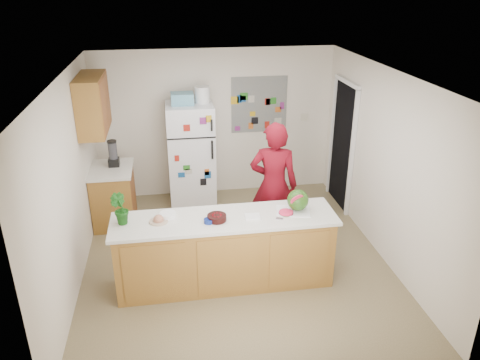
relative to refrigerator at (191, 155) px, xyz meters
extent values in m
cube|color=brown|center=(0.45, -1.88, -0.86)|extent=(4.00, 4.50, 0.02)
cube|color=beige|center=(0.45, 0.38, 0.40)|extent=(4.00, 0.02, 2.50)
cube|color=beige|center=(-1.56, -1.88, 0.40)|extent=(0.02, 4.50, 2.50)
cube|color=beige|center=(2.46, -1.88, 0.40)|extent=(0.02, 4.50, 2.50)
cube|color=white|center=(0.45, -1.88, 1.66)|extent=(4.00, 4.50, 0.02)
cube|color=black|center=(2.44, -0.43, 0.17)|extent=(0.03, 0.85, 2.04)
cube|color=brown|center=(0.25, -2.38, -0.41)|extent=(2.60, 0.62, 0.88)
cube|color=silver|center=(0.25, -2.38, 0.05)|extent=(2.68, 0.70, 0.04)
cube|color=brown|center=(-1.24, -0.53, -0.42)|extent=(0.60, 0.80, 0.86)
cube|color=silver|center=(-1.24, -0.53, 0.03)|extent=(0.64, 0.84, 0.04)
cube|color=brown|center=(-1.37, -0.58, 1.05)|extent=(0.35, 1.00, 0.80)
cube|color=silver|center=(0.00, 0.00, 0.00)|extent=(0.75, 0.70, 1.70)
cube|color=#5999B2|center=(-0.10, 0.00, 0.94)|extent=(0.35, 0.28, 0.18)
cube|color=slate|center=(1.20, 0.36, 0.70)|extent=(0.95, 0.01, 0.95)
imported|color=#600813|center=(1.04, -1.54, 0.06)|extent=(0.75, 0.59, 1.81)
cylinder|color=black|center=(-1.19, -0.43, 0.24)|extent=(0.13, 0.13, 0.38)
cube|color=silver|center=(1.09, -2.36, 0.08)|extent=(0.46, 0.38, 0.01)
sphere|color=#274E15|center=(1.15, -2.34, 0.21)|extent=(0.26, 0.26, 0.26)
cylinder|color=red|center=(0.99, -2.41, 0.09)|extent=(0.17, 0.17, 0.02)
cylinder|color=black|center=(0.15, -2.43, 0.11)|extent=(0.30, 0.30, 0.07)
cylinder|color=silver|center=(-0.41, -2.27, 0.10)|extent=(0.24, 0.24, 0.06)
cylinder|color=navy|center=(0.05, -2.48, 0.10)|extent=(0.13, 0.13, 0.05)
cylinder|color=beige|center=(-0.52, -2.36, 0.08)|extent=(0.25, 0.25, 0.02)
cube|color=silver|center=(0.58, -2.42, 0.08)|extent=(0.19, 0.17, 0.02)
cube|color=gray|center=(0.89, -2.52, 0.08)|extent=(0.09, 0.07, 0.01)
imported|color=#18460D|center=(-0.95, -2.33, 0.25)|extent=(0.25, 0.23, 0.37)
camera|label=1|loc=(-0.34, -7.25, 2.71)|focal=35.00mm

